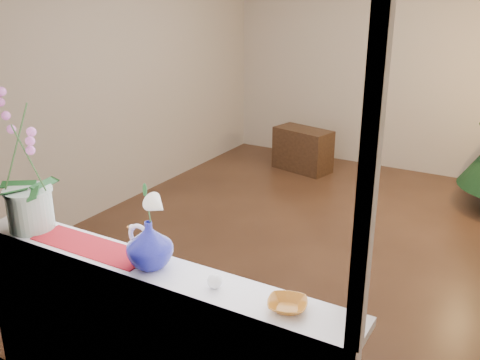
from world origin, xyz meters
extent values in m
plane|color=#331F15|center=(0.00, 0.00, 0.00)|extent=(5.00, 5.00, 0.00)
cube|color=beige|center=(0.00, 2.50, 1.35)|extent=(4.50, 0.10, 2.70)
cube|color=beige|center=(0.00, -2.50, 1.35)|extent=(4.50, 0.10, 2.70)
cube|color=beige|center=(-2.25, 0.00, 1.35)|extent=(0.10, 5.00, 2.70)
cube|color=white|center=(0.00, -2.46, 0.44)|extent=(2.20, 0.08, 0.88)
cube|color=white|center=(0.00, -2.37, 0.90)|extent=(2.20, 0.26, 0.04)
cube|color=maroon|center=(-0.38, -2.37, 0.92)|extent=(0.70, 0.20, 0.01)
imported|color=navy|center=(0.02, -2.37, 1.06)|extent=(0.30, 0.30, 0.27)
sphere|color=white|center=(0.40, -2.38, 0.95)|extent=(0.07, 0.07, 0.07)
imported|color=#AD671C|center=(0.76, -2.37, 0.94)|extent=(0.18, 0.18, 0.04)
cube|color=black|center=(-1.01, 1.83, 0.27)|extent=(0.77, 0.51, 0.53)
camera|label=1|loc=(1.56, -4.14, 2.20)|focal=40.00mm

